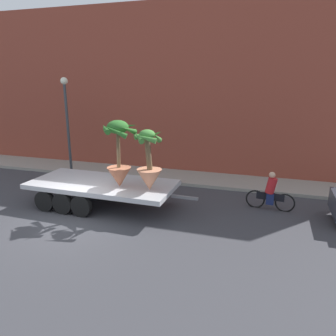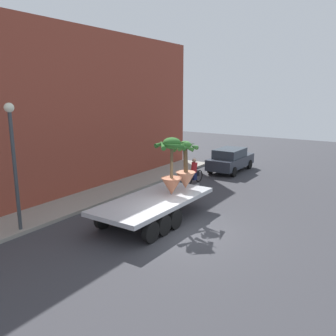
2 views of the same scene
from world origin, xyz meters
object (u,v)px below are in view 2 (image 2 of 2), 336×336
(potted_palm_rear, at_px, (186,170))
(street_lamp, at_px, (13,151))
(flatbed_trailer, at_px, (151,205))
(potted_palm_middle, at_px, (172,167))
(cyclist, at_px, (194,172))
(parked_car, at_px, (230,159))

(potted_palm_rear, height_order, street_lamp, street_lamp)
(flatbed_trailer, distance_m, potted_palm_middle, 1.85)
(potted_palm_middle, xyz_separation_m, cyclist, (5.43, 1.87, -1.52))
(potted_palm_middle, height_order, street_lamp, street_lamp)
(potted_palm_middle, bearing_deg, potted_palm_rear, -0.31)
(flatbed_trailer, height_order, potted_palm_middle, potted_palm_middle)
(flatbed_trailer, xyz_separation_m, potted_palm_rear, (2.32, -0.31, 1.08))
(parked_car, xyz_separation_m, street_lamp, (-14.36, 2.57, 2.40))
(cyclist, xyz_separation_m, street_lamp, (-10.20, 2.04, 2.56))
(potted_palm_middle, relative_size, cyclist, 1.36)
(street_lamp, bearing_deg, potted_palm_rear, -33.38)
(cyclist, relative_size, street_lamp, 0.38)
(cyclist, bearing_deg, flatbed_trailer, -166.64)
(potted_palm_rear, bearing_deg, flatbed_trailer, 172.38)
(potted_palm_rear, height_order, parked_car, potted_palm_rear)
(potted_palm_rear, height_order, potted_palm_middle, potted_palm_middle)
(flatbed_trailer, relative_size, potted_palm_middle, 2.70)
(flatbed_trailer, relative_size, parked_car, 1.57)
(cyclist, bearing_deg, street_lamp, 168.67)
(cyclist, distance_m, parked_car, 4.19)
(potted_palm_rear, relative_size, street_lamp, 0.46)
(potted_palm_rear, distance_m, parked_car, 8.58)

